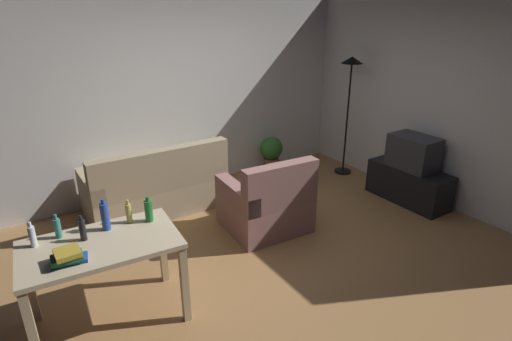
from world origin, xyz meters
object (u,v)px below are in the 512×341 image
at_px(couch, 157,189).
at_px(tv_stand, 408,184).
at_px(potted_plant, 271,152).
at_px(book_stack, 68,257).
at_px(armchair, 267,204).
at_px(torchiere_lamp, 350,84).
at_px(desk, 102,254).
at_px(bottle_blue, 105,216).
at_px(bottle_tall, 58,228).
at_px(tv, 413,152).
at_px(bottle_clear, 32,236).
at_px(bottle_dark, 82,230).
at_px(bottle_squat, 129,213).
at_px(bottle_green, 149,211).

relative_size(couch, tv_stand, 1.56).
relative_size(potted_plant, book_stack, 2.11).
bearing_deg(book_stack, armchair, 17.25).
xyz_separation_m(torchiere_lamp, book_stack, (-4.28, -1.50, -0.60)).
xyz_separation_m(desk, bottle_blue, (0.10, 0.18, 0.23)).
xyz_separation_m(armchair, book_stack, (-2.23, -0.69, 0.49)).
bearing_deg(bottle_blue, bottle_tall, 167.53).
distance_m(torchiere_lamp, armchair, 2.45).
height_order(couch, torchiere_lamp, torchiere_lamp).
distance_m(desk, book_stack, 0.34).
distance_m(tv, bottle_clear, 4.46).
relative_size(tv_stand, bottle_dark, 5.05).
bearing_deg(bottle_dark, tv_stand, 0.02).
bearing_deg(bottle_squat, bottle_tall, 173.39).
relative_size(bottle_tall, bottle_dark, 0.94).
height_order(couch, bottle_green, bottle_green).
xyz_separation_m(torchiere_lamp, bottle_squat, (-3.72, -1.14, -0.56)).
height_order(torchiere_lamp, armchair, torchiere_lamp).
height_order(armchair, bottle_dark, bottle_dark).
bearing_deg(bottle_blue, book_stack, -136.74).
bearing_deg(potted_plant, torchiere_lamp, -35.45).
relative_size(bottle_clear, book_stack, 0.78).
relative_size(couch, bottle_clear, 8.14).
bearing_deg(couch, tv, 151.85).
bearing_deg(bottle_dark, potted_plant, 30.93).
height_order(desk, bottle_dark, bottle_dark).
bearing_deg(bottle_squat, bottle_green, -25.34).
bearing_deg(bottle_green, armchair, 15.11).
height_order(desk, bottle_blue, bottle_blue).
height_order(tv, bottle_tall, bottle_tall).
distance_m(tv, potted_plant, 2.15).
distance_m(bottle_blue, bottle_squat, 0.20).
relative_size(couch, book_stack, 6.36).
xyz_separation_m(tv_stand, bottle_clear, (-4.46, 0.11, 0.61)).
relative_size(couch, bottle_tall, 8.37).
bearing_deg(armchair, bottle_squat, 15.26).
distance_m(potted_plant, bottle_clear, 3.98).
distance_m(torchiere_lamp, bottle_squat, 3.93).
height_order(tv, bottle_squat, bottle_squat).
relative_size(tv_stand, bottle_blue, 3.99).
relative_size(bottle_tall, bottle_green, 0.89).
bearing_deg(desk, bottle_green, 19.80).
bearing_deg(bottle_clear, book_stack, -64.75).
height_order(armchair, book_stack, armchair).
bearing_deg(bottle_green, bottle_tall, 169.11).
height_order(potted_plant, bottle_tall, bottle_tall).
bearing_deg(torchiere_lamp, bottle_tall, -165.80).
bearing_deg(bottle_blue, armchair, 10.76).
bearing_deg(couch, armchair, 128.37).
bearing_deg(bottle_dark, bottle_clear, 161.60).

